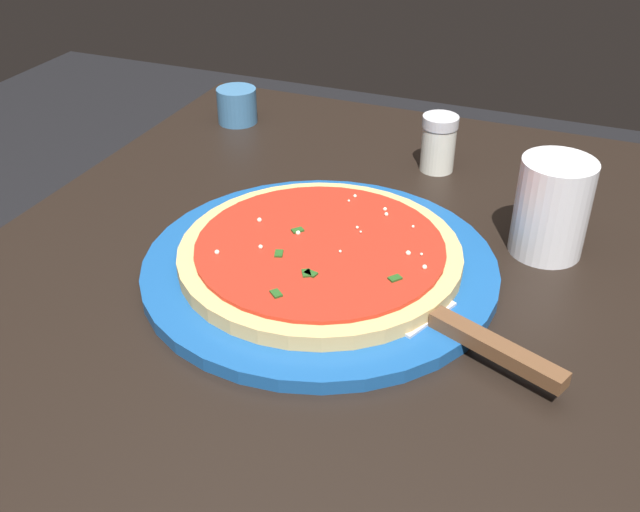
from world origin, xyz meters
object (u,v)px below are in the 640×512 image
parmesan_shaker (439,143)px  cup_tall_drink (552,207)px  cup_small_sauce (237,106)px  serving_plate (320,266)px  pizza_server (457,329)px  pizza (320,253)px

parmesan_shaker → cup_tall_drink: bearing=46.4°
cup_small_sauce → parmesan_shaker: (0.05, 0.32, 0.01)m
serving_plate → pizza_server: 0.17m
cup_small_sauce → parmesan_shaker: size_ratio=0.79×
serving_plate → pizza_server: pizza_server is taller
serving_plate → pizza_server: bearing=67.7°
pizza → parmesan_shaker: size_ratio=3.91×
pizza → cup_tall_drink: 0.25m
serving_plate → parmesan_shaker: 0.29m
serving_plate → cup_small_sauce: size_ratio=6.24×
cup_tall_drink → cup_small_sauce: 0.51m
cup_small_sauce → pizza_server: bearing=47.2°
serving_plate → cup_tall_drink: (-0.13, 0.21, 0.05)m
serving_plate → parmesan_shaker: (-0.28, 0.05, 0.03)m
pizza → parmesan_shaker: parmesan_shaker is taller
pizza_server → cup_tall_drink: (-0.20, 0.05, 0.03)m
pizza_server → parmesan_shaker: bearing=-162.9°
pizza → pizza_server: size_ratio=1.31×
serving_plate → pizza: (0.00, 0.00, 0.02)m
pizza → cup_tall_drink: bearing=122.0°
pizza → cup_tall_drink: (-0.13, 0.21, 0.03)m
pizza_server → parmesan_shaker: (-0.35, -0.11, 0.02)m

